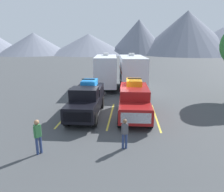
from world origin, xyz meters
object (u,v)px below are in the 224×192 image
pickup_truck_a (87,99)px  person_a (38,134)px  camper_trailer_b (132,71)px  camper_trailer_a (106,70)px  pickup_truck_b (134,100)px  person_b (125,132)px

pickup_truck_a → person_a: size_ratio=3.26×
pickup_truck_a → camper_trailer_b: (3.34, 8.67, 0.90)m
camper_trailer_a → person_a: size_ratio=4.32×
pickup_truck_a → camper_trailer_b: 9.33m
pickup_truck_a → camper_trailer_a: (0.37, 8.88, 0.90)m
pickup_truck_b → camper_trailer_a: 9.31m
camper_trailer_b → camper_trailer_a: bearing=175.9°
pickup_truck_a → person_b: (2.90, -4.68, -0.29)m
pickup_truck_b → camper_trailer_a: size_ratio=0.74×
pickup_truck_b → person_b: 4.85m
pickup_truck_a → pickup_truck_b: size_ratio=1.02×
person_a → camper_trailer_a: bearing=83.8°
pickup_truck_a → person_b: bearing=-58.2°
person_b → camper_trailer_a: bearing=100.5°
camper_trailer_a → camper_trailer_b: (2.96, -0.21, -0.00)m
camper_trailer_b → person_a: bearing=-107.7°
pickup_truck_a → person_a: pickup_truck_a is taller
pickup_truck_b → person_a: pickup_truck_b is taller
camper_trailer_a → person_a: camper_trailer_a is taller
pickup_truck_b → camper_trailer_a: (-3.07, 8.74, 0.89)m
pickup_truck_a → camper_trailer_a: bearing=87.6°
pickup_truck_a → pickup_truck_b: (3.44, 0.14, 0.00)m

